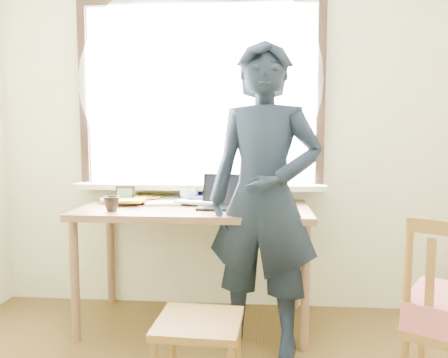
# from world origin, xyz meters

# --- Properties ---
(room_shell) EXTENTS (3.52, 4.02, 2.61)m
(room_shell) POSITION_xyz_m (-0.02, 0.20, 1.64)
(room_shell) COLOR #EBEABD
(room_shell) RESTS_ON ground
(desk) EXTENTS (1.54, 0.77, 0.83)m
(desk) POSITION_xyz_m (-0.19, 1.63, 0.74)
(desk) COLOR brown
(desk) RESTS_ON ground
(laptop) EXTENTS (0.34, 0.29, 0.22)m
(laptop) POSITION_xyz_m (0.01, 1.60, 0.88)
(laptop) COLOR black
(laptop) RESTS_ON desk
(mug_white) EXTENTS (0.15, 0.15, 0.10)m
(mug_white) POSITION_xyz_m (-0.26, 1.83, 0.88)
(mug_white) COLOR white
(mug_white) RESTS_ON desk
(mug_dark) EXTENTS (0.12, 0.12, 0.09)m
(mug_dark) POSITION_xyz_m (-0.69, 1.40, 0.87)
(mug_dark) COLOR black
(mug_dark) RESTS_ON desk
(mouse) EXTENTS (0.09, 0.06, 0.03)m
(mouse) POSITION_xyz_m (0.22, 1.53, 0.84)
(mouse) COLOR black
(mouse) RESTS_ON desk
(desk_clutter) EXTENTS (0.82, 0.51, 0.05)m
(desk_clutter) POSITION_xyz_m (-0.43, 1.80, 0.85)
(desk_clutter) COLOR white
(desk_clutter) RESTS_ON desk
(book_a) EXTENTS (0.31, 0.35, 0.03)m
(book_a) POSITION_xyz_m (-0.57, 1.88, 0.84)
(book_a) COLOR white
(book_a) RESTS_ON desk
(book_b) EXTENTS (0.30, 0.31, 0.02)m
(book_b) POSITION_xyz_m (0.25, 1.83, 0.84)
(book_b) COLOR white
(book_b) RESTS_ON desk
(picture_frame) EXTENTS (0.14, 0.02, 0.11)m
(picture_frame) POSITION_xyz_m (-0.71, 1.73, 0.88)
(picture_frame) COLOR black
(picture_frame) RESTS_ON desk
(work_chair) EXTENTS (0.43, 0.41, 0.42)m
(work_chair) POSITION_xyz_m (-0.05, 0.75, 0.35)
(work_chair) COLOR olive
(work_chair) RESTS_ON ground
(person) EXTENTS (0.76, 0.58, 1.85)m
(person) POSITION_xyz_m (0.27, 1.31, 0.93)
(person) COLOR black
(person) RESTS_ON ground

